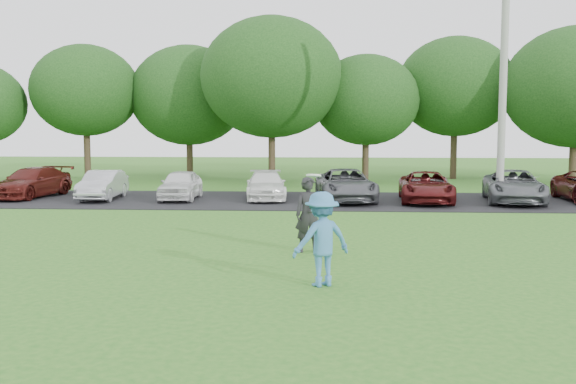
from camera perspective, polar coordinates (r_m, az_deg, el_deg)
name	(u,v)px	position (r m, az deg, el deg)	size (l,w,h in m)	color
ground	(277,277)	(12.49, -1.02, -7.56)	(100.00, 100.00, 0.00)	#27671D
parking_lot	(303,200)	(25.30, 1.36, -0.74)	(32.00, 6.50, 0.03)	black
utility_pole	(504,66)	(25.46, 18.63, 10.54)	(0.28, 0.28, 10.27)	#9A9A95
frisbee_player	(322,239)	(11.67, 3.01, -4.18)	(1.28, 1.09, 2.07)	teal
camera_bystander	(309,215)	(14.82, 1.86, -2.02)	(0.70, 0.53, 1.74)	black
parked_cars	(336,185)	(25.20, 4.33, 0.61)	(30.35, 5.19, 1.24)	white
tree_row	(339,89)	(34.94, 4.53, 9.07)	(42.39, 9.85, 8.64)	#38281C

